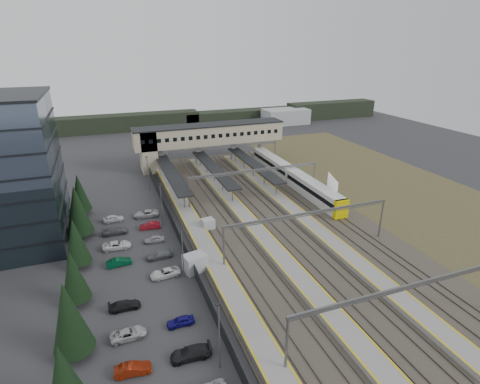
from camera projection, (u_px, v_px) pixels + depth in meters
name	position (u px, v px, depth m)	size (l,w,h in m)	color
ground	(221.00, 242.00, 63.12)	(220.00, 220.00, 0.00)	#2B2B2D
conifer_row	(74.00, 252.00, 50.86)	(4.42, 49.82, 9.50)	black
car_park	(144.00, 273.00, 53.52)	(10.69, 44.69, 1.29)	#A9A9AD
lampposts	(170.00, 223.00, 60.02)	(0.50, 53.25, 8.07)	slate
fence	(176.00, 230.00, 65.00)	(0.08, 90.00, 2.00)	#26282B
relay_cabin_near	(195.00, 263.00, 54.72)	(3.61, 2.98, 2.64)	#A5A7AB
relay_cabin_far	(208.00, 224.00, 67.07)	(2.44, 2.14, 2.00)	#A5A7AB
rail_corridor	(260.00, 220.00, 70.38)	(34.00, 90.00, 0.92)	#3D3830
canopies	(214.00, 168.00, 87.42)	(23.10, 30.00, 3.28)	black
footbridge	(200.00, 137.00, 99.21)	(40.40, 6.40, 11.20)	tan
gantries	(278.00, 194.00, 67.38)	(28.40, 62.28, 7.17)	slate
train	(292.00, 177.00, 87.51)	(2.91, 40.39, 3.66)	silver
billboard	(332.00, 186.00, 77.22)	(2.01, 6.27, 5.62)	slate
scrub_east	(409.00, 196.00, 81.99)	(34.00, 120.00, 0.06)	#464126
treeline_far	(208.00, 118.00, 150.01)	(170.00, 19.00, 7.00)	black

